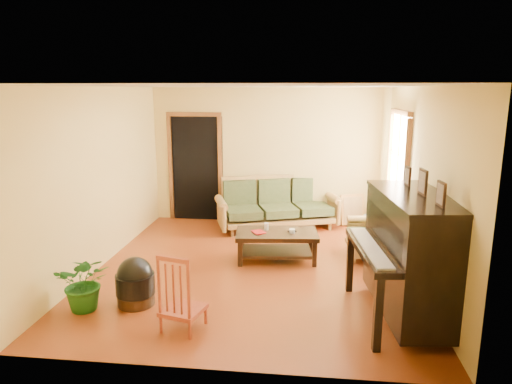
# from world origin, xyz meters

# --- Properties ---
(floor) EXTENTS (5.00, 5.00, 0.00)m
(floor) POSITION_xyz_m (0.00, 0.00, 0.00)
(floor) COLOR #64260D
(floor) RESTS_ON ground
(doorway) EXTENTS (1.08, 0.16, 2.05)m
(doorway) POSITION_xyz_m (-1.45, 2.48, 1.02)
(doorway) COLOR black
(doorway) RESTS_ON floor
(window) EXTENTS (0.12, 1.36, 1.46)m
(window) POSITION_xyz_m (2.21, 1.30, 1.50)
(window) COLOR white
(window) RESTS_ON right_wall
(sofa) EXTENTS (2.39, 1.59, 0.95)m
(sofa) POSITION_xyz_m (0.22, 2.02, 0.47)
(sofa) COLOR olive
(sofa) RESTS_ON floor
(coffee_table) EXTENTS (1.29, 0.79, 0.45)m
(coffee_table) POSITION_xyz_m (0.31, 0.39, 0.22)
(coffee_table) COLOR black
(coffee_table) RESTS_ON floor
(armchair) EXTENTS (0.84, 0.87, 0.82)m
(armchair) POSITION_xyz_m (1.75, 0.70, 0.41)
(armchair) COLOR olive
(armchair) RESTS_ON floor
(piano) EXTENTS (1.13, 1.73, 1.44)m
(piano) POSITION_xyz_m (1.92, -1.25, 0.72)
(piano) COLOR black
(piano) RESTS_ON floor
(footstool) EXTENTS (0.52, 0.52, 0.44)m
(footstool) POSITION_xyz_m (-1.28, -1.29, 0.22)
(footstool) COLOR black
(footstool) RESTS_ON floor
(red_chair) EXTENTS (0.51, 0.54, 0.88)m
(red_chair) POSITION_xyz_m (-0.56, -1.79, 0.44)
(red_chair) COLOR maroon
(red_chair) RESTS_ON floor
(leaning_frame) EXTENTS (0.48, 0.26, 0.63)m
(leaning_frame) POSITION_xyz_m (1.63, 2.38, 0.31)
(leaning_frame) COLOR gold
(leaning_frame) RESTS_ON floor
(ceramic_crock) EXTENTS (0.23, 0.23, 0.27)m
(ceramic_crock) POSITION_xyz_m (1.92, 2.15, 0.13)
(ceramic_crock) COLOR #324D96
(ceramic_crock) RESTS_ON floor
(potted_plant) EXTENTS (0.73, 0.67, 0.69)m
(potted_plant) POSITION_xyz_m (-1.82, -1.48, 0.34)
(potted_plant) COLOR #195217
(potted_plant) RESTS_ON floor
(book) EXTENTS (0.25, 0.27, 0.02)m
(book) POSITION_xyz_m (-0.03, 0.26, 0.46)
(book) COLOR maroon
(book) RESTS_ON coffee_table
(candle) EXTENTS (0.08, 0.08, 0.11)m
(candle) POSITION_xyz_m (0.14, 0.47, 0.50)
(candle) COLOR white
(candle) RESTS_ON coffee_table
(glass_jar) EXTENTS (0.11, 0.11, 0.06)m
(glass_jar) POSITION_xyz_m (0.54, 0.36, 0.48)
(glass_jar) COLOR white
(glass_jar) RESTS_ON coffee_table
(remote) EXTENTS (0.14, 0.04, 0.01)m
(remote) POSITION_xyz_m (0.54, 0.42, 0.45)
(remote) COLOR black
(remote) RESTS_ON coffee_table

